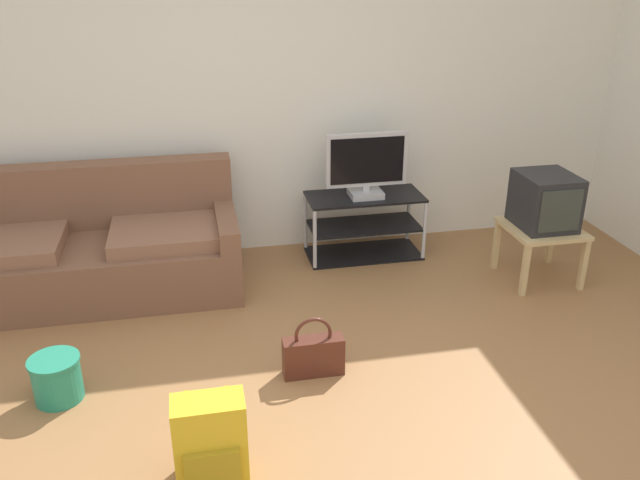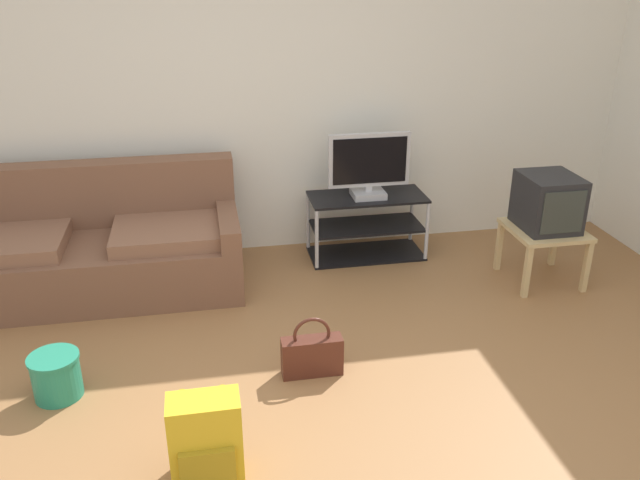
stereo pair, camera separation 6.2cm
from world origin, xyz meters
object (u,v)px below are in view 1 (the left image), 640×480
Objects in this scene: couch at (91,250)px; crt_tv at (545,201)px; handbag at (313,354)px; flat_tv at (366,166)px; side_table at (541,235)px; cleaning_bucket at (57,377)px; tv_stand at (364,225)px; backpack at (211,441)px.

couch reaches higher than crt_tv.
flat_tv is at bearing 64.80° from handbag.
cleaning_bucket is at bearing -166.15° from side_table.
side_table is 3.40m from cleaning_bucket.
couch reaches higher than tv_stand.
tv_stand is 1.76× the size of side_table.
tv_stand is at bearing 90.00° from flat_tv.
couch is 3.99× the size of side_table.
crt_tv is 2.13m from handbag.
side_table is 0.26m from crt_tv.
crt_tv is (1.16, -0.66, 0.36)m from tv_stand.
crt_tv is (3.23, -0.47, 0.30)m from couch.
handbag is (1.35, -1.35, -0.18)m from couch.
flat_tv is 1.47× the size of crt_tv.
side_table is at bearing 24.73° from handbag.
tv_stand is 1.70m from handbag.
flat_tv is 1.45× the size of backpack.
handbag is at bearing -2.13° from cleaning_bucket.
flat_tv is 1.33m from crt_tv.
couch is 3.27m from side_table.
side_table is 1.20× the size of crt_tv.
flat_tv is at bearing 4.74° from couch.
couch is 4.79× the size of crt_tv.
tv_stand reaches higher than handbag.
handbag is (-0.71, -1.52, -0.63)m from flat_tv.
crt_tv is (0.00, 0.02, 0.26)m from side_table.
backpack is (-2.50, -1.59, -0.14)m from side_table.
tv_stand is 2.44× the size of handbag.
tv_stand is 1.35m from side_table.
handbag is at bearing -115.20° from flat_tv.
tv_stand is 1.43× the size of flat_tv.
flat_tv reaches higher than side_table.
handbag is (-1.88, -0.88, -0.49)m from crt_tv.
backpack is (-2.50, -1.61, -0.40)m from crt_tv.
couch is 2.20m from backpack.
tv_stand reaches higher than cleaning_bucket.
couch is 1.92m from handbag.
crt_tv is 1.56× the size of cleaning_bucket.
flat_tv is 1.79m from handbag.
backpack is at bearing -130.48° from handbag.
couch is at bearing 171.50° from side_table.
cleaning_bucket is (-2.13, -1.47, -0.62)m from flat_tv.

